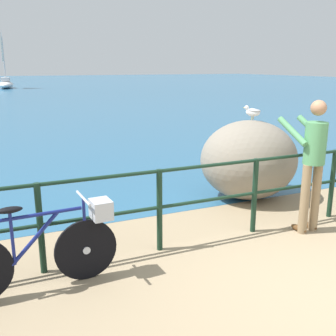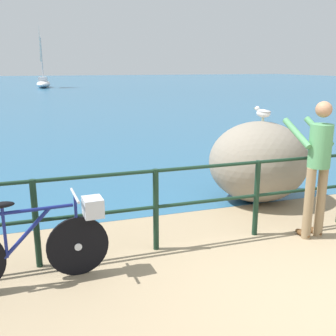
{
  "view_description": "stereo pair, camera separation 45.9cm",
  "coord_description": "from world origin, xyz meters",
  "px_view_note": "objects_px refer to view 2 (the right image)",
  "views": [
    {
      "loc": [
        -3.1,
        -2.54,
        2.2
      ],
      "look_at": [
        -1.09,
        2.02,
        0.91
      ],
      "focal_mm": 42.56,
      "sensor_mm": 36.0,
      "label": 1
    },
    {
      "loc": [
        -2.67,
        -2.71,
        2.2
      ],
      "look_at": [
        -1.09,
        2.02,
        0.91
      ],
      "focal_mm": 42.56,
      "sensor_mm": 36.0,
      "label": 2
    }
  ],
  "objects_px": {
    "bicycle": "(41,240)",
    "breakwater_boulder_main": "(258,162)",
    "seagull": "(263,112)",
    "sailboat": "(43,81)",
    "person_at_railing": "(317,164)"
  },
  "relations": [
    {
      "from": "bicycle",
      "to": "breakwater_boulder_main",
      "type": "xyz_separation_m",
      "value": [
        3.49,
        1.6,
        0.2
      ]
    },
    {
      "from": "person_at_railing",
      "to": "sailboat",
      "type": "distance_m",
      "value": 39.45
    },
    {
      "from": "bicycle",
      "to": "seagull",
      "type": "relative_size",
      "value": 5.06
    },
    {
      "from": "breakwater_boulder_main",
      "to": "seagull",
      "type": "relative_size",
      "value": 4.95
    },
    {
      "from": "bicycle",
      "to": "sailboat",
      "type": "relative_size",
      "value": 0.28
    },
    {
      "from": "person_at_railing",
      "to": "sailboat",
      "type": "height_order",
      "value": "sailboat"
    },
    {
      "from": "breakwater_boulder_main",
      "to": "sailboat",
      "type": "bearing_deg",
      "value": 93.57
    },
    {
      "from": "breakwater_boulder_main",
      "to": "sailboat",
      "type": "xyz_separation_m",
      "value": [
        -2.36,
        37.85,
        0.05
      ]
    },
    {
      "from": "seagull",
      "to": "breakwater_boulder_main",
      "type": "bearing_deg",
      "value": 105.02
    },
    {
      "from": "bicycle",
      "to": "breakwater_boulder_main",
      "type": "height_order",
      "value": "breakwater_boulder_main"
    },
    {
      "from": "person_at_railing",
      "to": "breakwater_boulder_main",
      "type": "height_order",
      "value": "person_at_railing"
    },
    {
      "from": "seagull",
      "to": "sailboat",
      "type": "bearing_deg",
      "value": -20.11
    },
    {
      "from": "person_at_railing",
      "to": "sailboat",
      "type": "relative_size",
      "value": 0.29
    },
    {
      "from": "breakwater_boulder_main",
      "to": "seagull",
      "type": "bearing_deg",
      "value": 38.81
    },
    {
      "from": "bicycle",
      "to": "seagull",
      "type": "xyz_separation_m",
      "value": [
        3.55,
        1.65,
        1.0
      ]
    }
  ]
}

